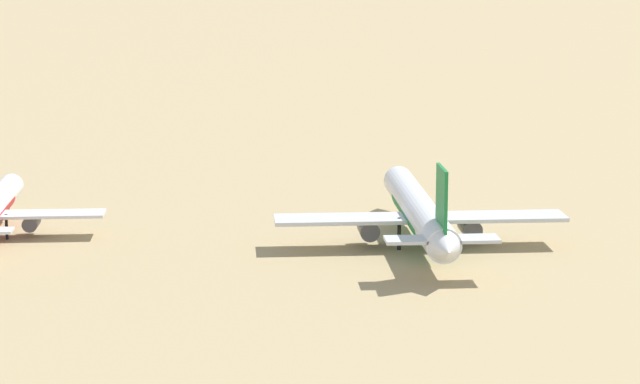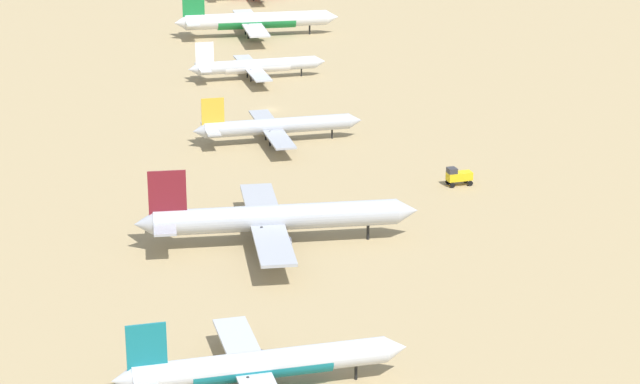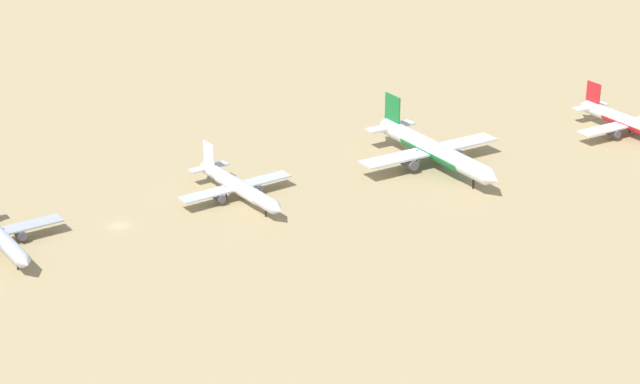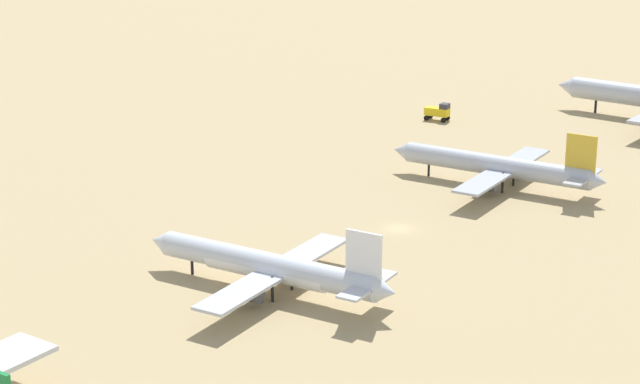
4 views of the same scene
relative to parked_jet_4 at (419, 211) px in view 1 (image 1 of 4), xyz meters
The scene contains 1 object.
parked_jet_4 is the anchor object (origin of this frame).
Camera 1 is at (-179.70, 101.83, 45.14)m, focal length 71.40 mm.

